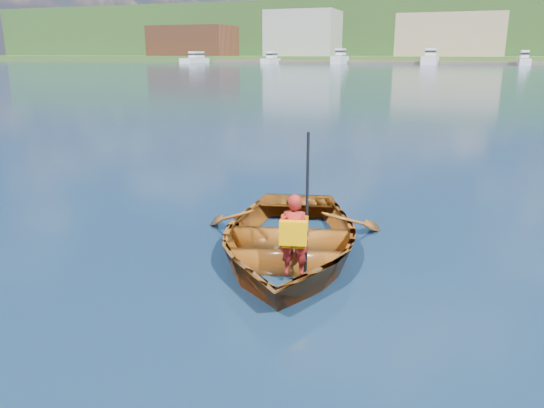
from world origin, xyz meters
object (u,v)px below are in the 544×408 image
rowboat (288,238)px  dock (494,63)px  marina_yachts (450,59)px  child_paddler (294,234)px

rowboat → dock: 147.82m
rowboat → marina_yachts: bearing=91.1°
rowboat → marina_yachts: 142.96m
rowboat → dock: size_ratio=0.03×
rowboat → child_paddler: child_paddler is taller
child_paddler → marina_yachts: 143.80m
rowboat → dock: (8.13, 147.60, 0.13)m
dock → marina_yachts: (-10.87, -4.67, 0.97)m
dock → marina_yachts: marina_yachts is taller
rowboat → marina_yachts: marina_yachts is taller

